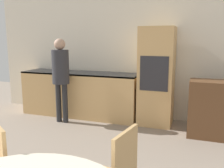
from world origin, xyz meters
The scene contains 4 objects.
wall_back centered at (0.00, 5.60, 1.30)m, with size 6.88×0.05×2.60m.
kitchen_counter centered at (-1.39, 5.26, 0.46)m, with size 2.41×0.60×0.90m.
oven_unit centered at (0.16, 5.26, 0.89)m, with size 0.61×0.59×1.78m.
person_standing centered at (-1.53, 4.76, 0.98)m, with size 0.31×0.31×1.57m.
Camera 1 is at (0.88, 0.76, 1.57)m, focal length 40.00 mm.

